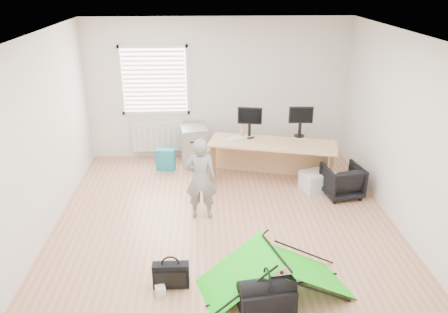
{
  "coord_description": "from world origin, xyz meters",
  "views": [
    {
      "loc": [
        -0.28,
        -5.44,
        3.43
      ],
      "look_at": [
        0.0,
        0.4,
        0.95
      ],
      "focal_mm": 35.0,
      "sensor_mm": 36.0,
      "label": 1
    }
  ],
  "objects_px": {
    "monitor_left": "(249,126)",
    "storage_crate": "(318,180)",
    "office_chair": "(342,181)",
    "filing_cabinet": "(194,145)",
    "duffel_bag": "(267,298)",
    "monitor_right": "(300,126)",
    "laptop_bag": "(171,275)",
    "person": "(201,179)",
    "desk": "(272,163)",
    "kite": "(275,272)",
    "thermos": "(242,130)"
  },
  "relations": [
    {
      "from": "filing_cabinet",
      "to": "duffel_bag",
      "type": "xyz_separation_m",
      "value": [
        0.86,
        -4.05,
        -0.24
      ]
    },
    {
      "from": "monitor_left",
      "to": "thermos",
      "type": "height_order",
      "value": "monitor_left"
    },
    {
      "from": "storage_crate",
      "to": "laptop_bag",
      "type": "distance_m",
      "value": 3.37
    },
    {
      "from": "monitor_left",
      "to": "storage_crate",
      "type": "height_order",
      "value": "monitor_left"
    },
    {
      "from": "office_chair",
      "to": "storage_crate",
      "type": "bearing_deg",
      "value": -49.92
    },
    {
      "from": "filing_cabinet",
      "to": "duffel_bag",
      "type": "distance_m",
      "value": 4.15
    },
    {
      "from": "person",
      "to": "storage_crate",
      "type": "distance_m",
      "value": 2.21
    },
    {
      "from": "desk",
      "to": "storage_crate",
      "type": "relative_size",
      "value": 3.91
    },
    {
      "from": "desk",
      "to": "person",
      "type": "height_order",
      "value": "person"
    },
    {
      "from": "storage_crate",
      "to": "filing_cabinet",
      "type": "bearing_deg",
      "value": 150.19
    },
    {
      "from": "monitor_right",
      "to": "thermos",
      "type": "relative_size",
      "value": 1.7
    },
    {
      "from": "storage_crate",
      "to": "person",
      "type": "bearing_deg",
      "value": -157.25
    },
    {
      "from": "desk",
      "to": "monitor_right",
      "type": "distance_m",
      "value": 0.83
    },
    {
      "from": "thermos",
      "to": "filing_cabinet",
      "type": "bearing_deg",
      "value": 145.09
    },
    {
      "from": "thermos",
      "to": "kite",
      "type": "relative_size",
      "value": 0.15
    },
    {
      "from": "monitor_right",
      "to": "person",
      "type": "bearing_deg",
      "value": -137.4
    },
    {
      "from": "monitor_left",
      "to": "office_chair",
      "type": "height_order",
      "value": "monitor_left"
    },
    {
      "from": "desk",
      "to": "filing_cabinet",
      "type": "distance_m",
      "value": 1.65
    },
    {
      "from": "duffel_bag",
      "to": "thermos",
      "type": "bearing_deg",
      "value": 81.75
    },
    {
      "from": "person",
      "to": "duffel_bag",
      "type": "xyz_separation_m",
      "value": [
        0.72,
        -2.0,
        -0.5
      ]
    },
    {
      "from": "kite",
      "to": "person",
      "type": "bearing_deg",
      "value": 99.39
    },
    {
      "from": "thermos",
      "to": "laptop_bag",
      "type": "xyz_separation_m",
      "value": [
        -1.09,
        -3.03,
        -0.7
      ]
    },
    {
      "from": "monitor_right",
      "to": "thermos",
      "type": "xyz_separation_m",
      "value": [
        -1.02,
        0.01,
        -0.08
      ]
    },
    {
      "from": "filing_cabinet",
      "to": "monitor_right",
      "type": "distance_m",
      "value": 2.07
    },
    {
      "from": "kite",
      "to": "monitor_left",
      "type": "bearing_deg",
      "value": 72.87
    },
    {
      "from": "monitor_left",
      "to": "thermos",
      "type": "bearing_deg",
      "value": -174.35
    },
    {
      "from": "office_chair",
      "to": "person",
      "type": "bearing_deg",
      "value": 3.56
    },
    {
      "from": "person",
      "to": "kite",
      "type": "bearing_deg",
      "value": 120.53
    },
    {
      "from": "desk",
      "to": "storage_crate",
      "type": "xyz_separation_m",
      "value": [
        0.76,
        -0.3,
        -0.21
      ]
    },
    {
      "from": "person",
      "to": "duffel_bag",
      "type": "distance_m",
      "value": 2.18
    },
    {
      "from": "laptop_bag",
      "to": "duffel_bag",
      "type": "bearing_deg",
      "value": -20.75
    },
    {
      "from": "duffel_bag",
      "to": "filing_cabinet",
      "type": "bearing_deg",
      "value": 93.94
    },
    {
      "from": "filing_cabinet",
      "to": "laptop_bag",
      "type": "bearing_deg",
      "value": -102.93
    },
    {
      "from": "kite",
      "to": "thermos",
      "type": "bearing_deg",
      "value": 75.2
    },
    {
      "from": "storage_crate",
      "to": "duffel_bag",
      "type": "distance_m",
      "value": 3.11
    },
    {
      "from": "desk",
      "to": "monitor_right",
      "type": "height_order",
      "value": "monitor_right"
    },
    {
      "from": "desk",
      "to": "office_chair",
      "type": "distance_m",
      "value": 1.23
    },
    {
      "from": "monitor_right",
      "to": "office_chair",
      "type": "distance_m",
      "value": 1.23
    },
    {
      "from": "desk",
      "to": "thermos",
      "type": "relative_size",
      "value": 8.74
    },
    {
      "from": "office_chair",
      "to": "duffel_bag",
      "type": "distance_m",
      "value": 3.03
    },
    {
      "from": "desk",
      "to": "thermos",
      "type": "distance_m",
      "value": 0.77
    },
    {
      "from": "monitor_right",
      "to": "thermos",
      "type": "distance_m",
      "value": 1.02
    },
    {
      "from": "office_chair",
      "to": "duffel_bag",
      "type": "relative_size",
      "value": 0.97
    },
    {
      "from": "filing_cabinet",
      "to": "duffel_bag",
      "type": "bearing_deg",
      "value": -87.66
    },
    {
      "from": "desk",
      "to": "monitor_left",
      "type": "bearing_deg",
      "value": 155.71
    },
    {
      "from": "monitor_right",
      "to": "storage_crate",
      "type": "relative_size",
      "value": 0.76
    },
    {
      "from": "filing_cabinet",
      "to": "person",
      "type": "distance_m",
      "value": 2.08
    },
    {
      "from": "laptop_bag",
      "to": "storage_crate",
      "type": "bearing_deg",
      "value": 46.27
    },
    {
      "from": "kite",
      "to": "office_chair",
      "type": "bearing_deg",
      "value": 40.37
    },
    {
      "from": "monitor_right",
      "to": "person",
      "type": "relative_size",
      "value": 0.33
    }
  ]
}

